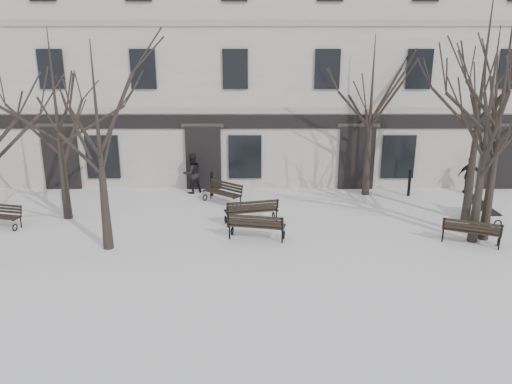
{
  "coord_description": "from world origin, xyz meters",
  "views": [
    {
      "loc": [
        -1.13,
        -14.31,
        6.49
      ],
      "look_at": [
        -1.11,
        3.0,
        1.31
      ],
      "focal_mm": 35.0,
      "sensor_mm": 36.0,
      "label": 1
    }
  ],
  "objects_px": {
    "tree_1": "(97,123)",
    "bench_4": "(251,210)",
    "tree_2": "(489,113)",
    "bench_5": "(481,207)",
    "bench_3": "(223,192)",
    "tree_3": "(504,89)",
    "bench_1": "(256,225)",
    "bench_2": "(471,231)"
  },
  "relations": [
    {
      "from": "tree_1",
      "to": "bench_5",
      "type": "xyz_separation_m",
      "value": [
        13.45,
        2.79,
        -3.62
      ]
    },
    {
      "from": "bench_1",
      "to": "tree_1",
      "type": "bearing_deg",
      "value": 19.72
    },
    {
      "from": "bench_1",
      "to": "bench_2",
      "type": "xyz_separation_m",
      "value": [
        7.16,
        -0.44,
        -0.03
      ]
    },
    {
      "from": "bench_2",
      "to": "bench_4",
      "type": "relative_size",
      "value": 0.93
    },
    {
      "from": "tree_1",
      "to": "bench_4",
      "type": "distance_m",
      "value": 6.34
    },
    {
      "from": "tree_1",
      "to": "tree_3",
      "type": "bearing_deg",
      "value": 3.54
    },
    {
      "from": "tree_2",
      "to": "bench_2",
      "type": "bearing_deg",
      "value": -124.18
    },
    {
      "from": "bench_3",
      "to": "bench_5",
      "type": "height_order",
      "value": "bench_5"
    },
    {
      "from": "bench_2",
      "to": "bench_1",
      "type": "bearing_deg",
      "value": 19.33
    },
    {
      "from": "tree_2",
      "to": "bench_1",
      "type": "distance_m",
      "value": 8.32
    },
    {
      "from": "tree_3",
      "to": "tree_2",
      "type": "bearing_deg",
      "value": -156.46
    },
    {
      "from": "bench_2",
      "to": "bench_4",
      "type": "xyz_separation_m",
      "value": [
        -7.34,
        2.01,
        0.03
      ]
    },
    {
      "from": "tree_1",
      "to": "tree_2",
      "type": "distance_m",
      "value": 12.26
    },
    {
      "from": "bench_1",
      "to": "bench_2",
      "type": "relative_size",
      "value": 1.05
    },
    {
      "from": "tree_3",
      "to": "bench_3",
      "type": "bearing_deg",
      "value": 156.44
    },
    {
      "from": "tree_3",
      "to": "bench_3",
      "type": "distance_m",
      "value": 11.05
    },
    {
      "from": "tree_3",
      "to": "bench_4",
      "type": "distance_m",
      "value": 9.33
    },
    {
      "from": "tree_1",
      "to": "bench_4",
      "type": "bearing_deg",
      "value": 25.97
    },
    {
      "from": "tree_3",
      "to": "bench_4",
      "type": "xyz_separation_m",
      "value": [
        -8.01,
        1.5,
        -4.54
      ]
    },
    {
      "from": "tree_2",
      "to": "bench_4",
      "type": "xyz_separation_m",
      "value": [
        -7.55,
        1.7,
        -3.84
      ]
    },
    {
      "from": "bench_2",
      "to": "bench_3",
      "type": "distance_m",
      "value": 9.67
    },
    {
      "from": "bench_2",
      "to": "tree_3",
      "type": "bearing_deg",
      "value": -120.05
    },
    {
      "from": "tree_1",
      "to": "bench_4",
      "type": "height_order",
      "value": "tree_1"
    },
    {
      "from": "bench_3",
      "to": "tree_3",
      "type": "bearing_deg",
      "value": 15.49
    },
    {
      "from": "bench_1",
      "to": "bench_3",
      "type": "relative_size",
      "value": 1.14
    },
    {
      "from": "tree_1",
      "to": "bench_5",
      "type": "distance_m",
      "value": 14.21
    },
    {
      "from": "tree_2",
      "to": "bench_1",
      "type": "relative_size",
      "value": 3.47
    },
    {
      "from": "tree_2",
      "to": "bench_3",
      "type": "xyz_separation_m",
      "value": [
        -8.75,
        4.22,
        -3.89
      ]
    },
    {
      "from": "tree_2",
      "to": "tree_3",
      "type": "distance_m",
      "value": 0.86
    },
    {
      "from": "tree_3",
      "to": "bench_2",
      "type": "bearing_deg",
      "value": -142.91
    },
    {
      "from": "tree_1",
      "to": "bench_1",
      "type": "xyz_separation_m",
      "value": [
        4.87,
        0.72,
        -3.6
      ]
    },
    {
      "from": "bench_1",
      "to": "tree_2",
      "type": "bearing_deg",
      "value": -169.79
    },
    {
      "from": "tree_3",
      "to": "tree_1",
      "type": "bearing_deg",
      "value": -176.46
    },
    {
      "from": "tree_3",
      "to": "bench_4",
      "type": "bearing_deg",
      "value": 169.38
    },
    {
      "from": "bench_1",
      "to": "bench_5",
      "type": "xyz_separation_m",
      "value": [
        8.58,
        2.06,
        -0.02
      ]
    },
    {
      "from": "tree_2",
      "to": "bench_5",
      "type": "relative_size",
      "value": 3.72
    },
    {
      "from": "bench_1",
      "to": "bench_2",
      "type": "bearing_deg",
      "value": -172.25
    },
    {
      "from": "tree_1",
      "to": "bench_3",
      "type": "relative_size",
      "value": 3.73
    },
    {
      "from": "bench_3",
      "to": "bench_1",
      "type": "bearing_deg",
      "value": -32.27
    },
    {
      "from": "tree_2",
      "to": "tree_3",
      "type": "bearing_deg",
      "value": 23.54
    },
    {
      "from": "tree_1",
      "to": "tree_2",
      "type": "xyz_separation_m",
      "value": [
        12.24,
        0.59,
        0.25
      ]
    },
    {
      "from": "tree_2",
      "to": "bench_3",
      "type": "relative_size",
      "value": 3.96
    }
  ]
}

